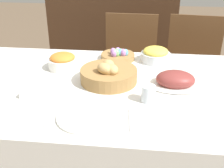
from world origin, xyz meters
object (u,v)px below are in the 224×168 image
ham_platter (175,80)px  butter_dish (32,93)px  sideboard (113,36)px  drinking_cup (148,94)px  chair_far_center (129,67)px  egg_basket (118,55)px  fork (52,115)px  pineapple_bowl (155,55)px  knife (123,119)px  chair_far_right (192,69)px  bread_basket (109,74)px  carrot_bowl (63,61)px  dinner_plate (87,117)px  spoon (131,120)px

ham_platter → butter_dish: bearing=-164.4°
sideboard → drinking_cup: 1.97m
chair_far_center → butter_dish: size_ratio=8.57×
egg_basket → fork: 0.70m
ham_platter → pineapple_bowl: 0.33m
knife → drinking_cup: 0.20m
chair_far_center → ham_platter: (0.27, -0.82, 0.28)m
chair_far_right → butter_dish: (-0.91, -1.00, 0.27)m
pineapple_bowl → butter_dish: bearing=-139.0°
sideboard → ham_platter: 1.83m
fork → egg_basket: bearing=76.0°
bread_basket → drinking_cup: (0.20, -0.18, -0.00)m
pineapple_bowl → knife: (-0.15, -0.66, -0.04)m
chair_far_right → sideboard: bearing=134.9°
carrot_bowl → chair_far_center: bearing=62.4°
knife → sideboard: bearing=101.3°
chair_far_center → pineapple_bowl: size_ratio=5.07×
drinking_cup → pineapple_bowl: bearing=84.7°
pineapple_bowl → sideboard: bearing=106.0°
egg_basket → butter_dish: 0.62m
drinking_cup → fork: bearing=-157.6°
dinner_plate → spoon: (0.18, 0.00, -0.00)m
chair_far_center → egg_basket: (-0.05, -0.49, 0.28)m
chair_far_right → egg_basket: (-0.55, -0.49, 0.28)m
ham_platter → carrot_bowl: size_ratio=1.80×
sideboard → drinking_cup: (0.36, -1.91, 0.32)m
chair_far_center → sideboard: (-0.23, 0.91, -0.03)m
fork → drinking_cup: drinking_cup is taller
fork → drinking_cup: 0.43m
chair_far_center → spoon: bearing=-84.5°
pineapple_bowl → dinner_plate: 0.72m
chair_far_center → bread_basket: (-0.07, -0.81, 0.30)m
chair_far_center → bread_basket: bearing=-92.5°
chair_far_right → carrot_bowl: size_ratio=5.41×
butter_dish → fork: bearing=-47.9°
pineapple_bowl → butter_dish: 0.77m
butter_dish → sideboard: bearing=84.7°
spoon → drinking_cup: (0.07, 0.17, 0.04)m
knife → butter_dish: bearing=165.0°
pineapple_bowl → knife: bearing=-102.6°
fork → chair_far_right: bearing=60.4°
knife → drinking_cup: (0.10, 0.17, 0.04)m
sideboard → egg_basket: 1.45m
pineapple_bowl → butter_dish: pineapple_bowl is taller
chair_far_center → ham_platter: chair_far_center is taller
chair_far_center → fork: size_ratio=5.42×
spoon → pineapple_bowl: bearing=75.8°
spoon → butter_dish: 0.49m
egg_basket → spoon: (0.11, -0.66, -0.02)m
drinking_cup → butter_dish: drinking_cup is taller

